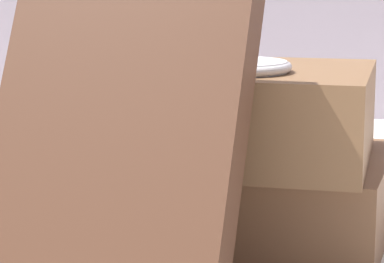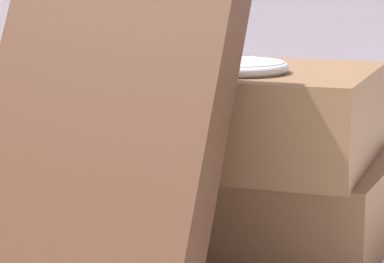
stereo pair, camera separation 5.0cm
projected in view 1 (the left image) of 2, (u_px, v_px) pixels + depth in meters
ground_plane at (103, 241)px, 0.52m from camera, size 3.00×3.00×0.00m
book_flat_bottom at (213, 191)px, 0.53m from camera, size 0.19×0.13×0.05m
book_flat_top at (198, 112)px, 0.51m from camera, size 0.19×0.13×0.05m
book_leaning_front at (115, 153)px, 0.41m from camera, size 0.12×0.09×0.15m
pocket_watch at (238, 67)px, 0.47m from camera, size 0.06×0.06×0.01m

